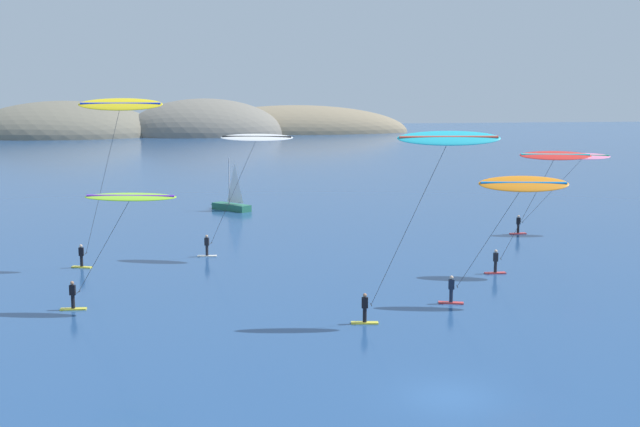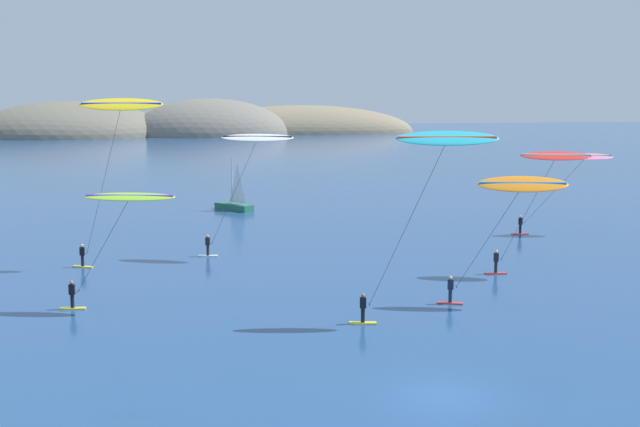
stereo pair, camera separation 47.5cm
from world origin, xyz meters
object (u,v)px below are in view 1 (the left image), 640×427
object	(u,v)px
kitesurfer_yellow	(117,116)
kitesurfer_pink	(579,162)
kitesurfer_red	(551,164)
kitesurfer_cyan	(442,153)
sailboat_near	(229,204)
kitesurfer_lime	(125,207)
kitesurfer_white	(253,146)
kitesurfer_orange	(518,193)

from	to	relation	value
kitesurfer_yellow	kitesurfer_pink	world-z (taller)	kitesurfer_yellow
kitesurfer_red	kitesurfer_pink	size ratio (longest dim) A/B	0.99
kitesurfer_cyan	kitesurfer_pink	world-z (taller)	kitesurfer_cyan
kitesurfer_yellow	sailboat_near	bearing A→B (deg)	70.31
kitesurfer_cyan	kitesurfer_lime	size ratio (longest dim) A/B	1.51
kitesurfer_pink	kitesurfer_lime	bearing A→B (deg)	-153.84
kitesurfer_red	kitesurfer_white	xyz separation A→B (m)	(-19.43, 9.57, 0.86)
kitesurfer_orange	kitesurfer_cyan	size ratio (longest dim) A/B	0.73
kitesurfer_yellow	kitesurfer_pink	xyz separation A→B (m)	(39.36, 6.77, -4.43)
kitesurfer_white	kitesurfer_orange	bearing A→B (deg)	-50.16
kitesurfer_red	kitesurfer_yellow	xyz separation A→B (m)	(-29.18, 8.00, 3.19)
kitesurfer_yellow	kitesurfer_cyan	distance (m)	25.31
kitesurfer_red	kitesurfer_lime	world-z (taller)	kitesurfer_red
kitesurfer_red	sailboat_near	bearing A→B (deg)	118.37
kitesurfer_lime	kitesurfer_pink	xyz separation A→B (m)	(38.44, 18.88, 0.40)
sailboat_near	kitesurfer_yellow	bearing A→B (deg)	-109.69
sailboat_near	kitesurfer_cyan	xyz separation A→B (m)	(7.90, -45.61, 8.71)
kitesurfer_yellow	kitesurfer_lime	xyz separation A→B (m)	(0.92, -12.12, -4.83)
kitesurfer_white	kitesurfer_cyan	size ratio (longest dim) A/B	0.90
sailboat_near	kitesurfer_red	distance (m)	41.18
kitesurfer_red	kitesurfer_white	size ratio (longest dim) A/B	0.90
kitesurfer_lime	sailboat_near	bearing A→B (deg)	77.27
kitesurfer_cyan	kitesurfer_lime	xyz separation A→B (m)	(-16.89, 5.81, -3.24)
kitesurfer_red	kitesurfer_orange	distance (m)	9.03
kitesurfer_yellow	kitesurfer_white	xyz separation A→B (m)	(9.75, 1.56, -2.32)
kitesurfer_orange	kitesurfer_white	distance (m)	21.69
kitesurfer_lime	kitesurfer_pink	world-z (taller)	kitesurfer_pink
kitesurfer_orange	kitesurfer_pink	size ratio (longest dim) A/B	0.89
kitesurfer_orange	kitesurfer_lime	size ratio (longest dim) A/B	1.11
kitesurfer_red	kitesurfer_yellow	bearing A→B (deg)	164.67
kitesurfer_orange	kitesurfer_lime	xyz separation A→B (m)	(-22.68, 2.91, -0.63)
kitesurfer_lime	kitesurfer_white	bearing A→B (deg)	57.15
kitesurfer_red	kitesurfer_pink	bearing A→B (deg)	55.42
sailboat_near	kitesurfer_lime	bearing A→B (deg)	-102.73
kitesurfer_white	kitesurfer_yellow	bearing A→B (deg)	-170.89
kitesurfer_white	kitesurfer_lime	distance (m)	16.48
sailboat_near	kitesurfer_orange	world-z (taller)	kitesurfer_orange
sailboat_near	kitesurfer_red	world-z (taller)	kitesurfer_red
kitesurfer_yellow	kitesurfer_cyan	world-z (taller)	kitesurfer_yellow
kitesurfer_orange	kitesurfer_pink	distance (m)	26.90
sailboat_near	kitesurfer_cyan	world-z (taller)	kitesurfer_cyan
kitesurfer_yellow	kitesurfer_pink	distance (m)	40.18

